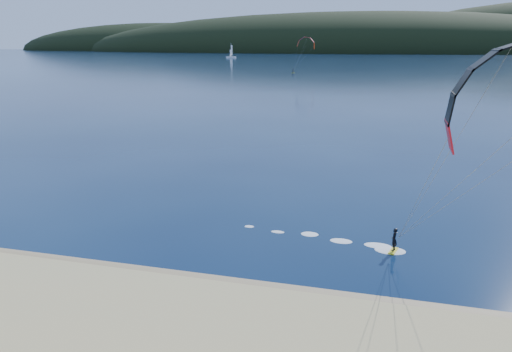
% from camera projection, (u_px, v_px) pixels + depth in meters
% --- Properties ---
extents(ground, '(1800.00, 1800.00, 0.00)m').
position_uv_depth(ground, '(151.00, 327.00, 23.65)').
color(ground, '#071735').
rests_on(ground, ground).
extents(wet_sand, '(220.00, 2.50, 0.10)m').
position_uv_depth(wet_sand, '(188.00, 283.00, 27.82)').
color(wet_sand, '#978258').
rests_on(wet_sand, ground).
extents(headland, '(1200.00, 310.00, 140.00)m').
position_uv_depth(headland, '(389.00, 52.00, 717.66)').
color(headland, black).
rests_on(headland, ground).
extents(kitesurfer_far, '(11.12, 7.85, 14.20)m').
position_uv_depth(kitesurfer_far, '(306.00, 47.00, 209.90)').
color(kitesurfer_far, yellow).
rests_on(kitesurfer_far, ground).
extents(sailboat, '(9.07, 5.74, 12.73)m').
position_uv_depth(sailboat, '(231.00, 57.00, 436.28)').
color(sailboat, white).
rests_on(sailboat, ground).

